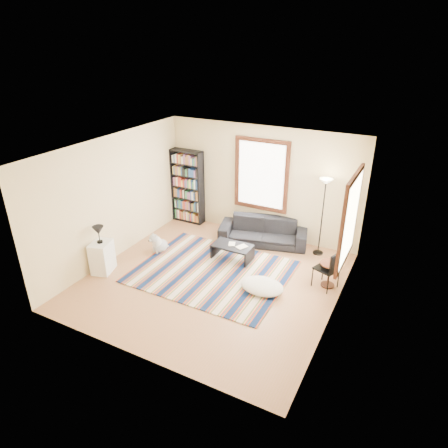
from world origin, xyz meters
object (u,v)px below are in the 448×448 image
at_px(bookshelf, 187,187).
at_px(floor_lamp, 322,218).
at_px(side_table, 329,274).
at_px(floor_cushion, 262,286).
at_px(dog, 160,242).
at_px(white_cabinet, 102,257).
at_px(sofa, 263,231).
at_px(folding_chair, 326,269).
at_px(coffee_table, 232,252).

xyz_separation_m(bookshelf, floor_lamp, (3.72, -0.17, -0.07)).
height_order(bookshelf, side_table, bookshelf).
relative_size(floor_cushion, dog, 1.73).
bearing_deg(white_cabinet, sofa, 31.26).
distance_m(floor_lamp, white_cabinet, 4.96).
bearing_deg(folding_chair, floor_lamp, 131.91).
bearing_deg(dog, floor_lamp, 42.70).
relative_size(bookshelf, floor_lamp, 1.08).
bearing_deg(floor_lamp, white_cabinet, -143.37).
distance_m(coffee_table, dog, 1.75).
bearing_deg(dog, bookshelf, 117.50).
bearing_deg(folding_chair, white_cabinet, -138.68).
bearing_deg(dog, white_cabinet, -97.93).
distance_m(sofa, bookshelf, 2.46).
distance_m(floor_cushion, floor_lamp, 2.27).
xyz_separation_m(coffee_table, dog, (-1.68, -0.48, 0.08)).
bearing_deg(folding_chair, dog, -153.72).
relative_size(side_table, dog, 1.06).
bearing_deg(bookshelf, white_cabinet, -94.35).
bearing_deg(white_cabinet, dog, 49.02).
relative_size(sofa, folding_chair, 2.48).
distance_m(sofa, folding_chair, 2.22).
bearing_deg(bookshelf, floor_lamp, -2.62).
distance_m(floor_cushion, side_table, 1.39).
relative_size(sofa, white_cabinet, 3.04).
xyz_separation_m(side_table, dog, (-3.91, -0.41, -0.01)).
relative_size(sofa, floor_cushion, 2.41).
distance_m(floor_cushion, white_cabinet, 3.50).
distance_m(coffee_table, floor_cushion, 1.40).
relative_size(sofa, bookshelf, 1.06).
relative_size(coffee_table, white_cabinet, 1.29).
relative_size(folding_chair, white_cabinet, 1.23).
xyz_separation_m(floor_lamp, folding_chair, (0.49, -1.30, -0.50)).
bearing_deg(floor_cushion, side_table, 35.25).
distance_m(floor_lamp, folding_chair, 1.48).
distance_m(sofa, coffee_table, 1.12).
distance_m(sofa, side_table, 2.23).
height_order(sofa, folding_chair, folding_chair).
height_order(sofa, floor_cushion, sofa).
bearing_deg(side_table, floor_cushion, -144.75).
distance_m(bookshelf, floor_lamp, 3.72).
xyz_separation_m(side_table, folding_chair, (-0.05, -0.06, 0.16)).
relative_size(bookshelf, coffee_table, 2.22).
relative_size(floor_cushion, folding_chair, 1.03).
distance_m(white_cabinet, dog, 1.42).
bearing_deg(coffee_table, white_cabinet, -142.05).
height_order(side_table, dog, side_table).
bearing_deg(coffee_table, side_table, -1.73).
bearing_deg(floor_cushion, folding_chair, 34.29).
bearing_deg(sofa, folding_chair, -47.81).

